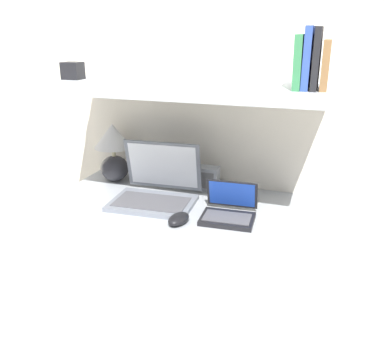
{
  "coord_description": "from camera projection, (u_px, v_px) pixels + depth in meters",
  "views": [
    {
      "loc": [
        0.6,
        -1.26,
        1.48
      ],
      "look_at": [
        0.06,
        0.33,
        0.91
      ],
      "focal_mm": 38.0,
      "sensor_mm": 36.0,
      "label": 1
    }
  ],
  "objects": [
    {
      "name": "wall_back",
      "position": [
        206.0,
        90.0,
        2.06
      ],
      "size": [
        6.0,
        0.05,
        2.4
      ],
      "color": "silver",
      "rests_on": "ground_plane"
    },
    {
      "name": "desk",
      "position": [
        180.0,
        275.0,
        1.97
      ],
      "size": [
        1.23,
        0.67,
        0.73
      ],
      "color": "#999EA3",
      "rests_on": "ground_plane"
    },
    {
      "name": "back_riser",
      "position": [
        202.0,
        199.0,
        2.2
      ],
      "size": [
        1.23,
        0.04,
        1.24
      ],
      "color": "silver",
      "rests_on": "ground_plane"
    },
    {
      "name": "shelf",
      "position": [
        184.0,
        87.0,
        1.75
      ],
      "size": [
        1.23,
        0.6,
        0.03
      ],
      "color": "#999EA3",
      "rests_on": "back_riser"
    },
    {
      "name": "table_lamp",
      "position": [
        113.0,
        148.0,
        2.12
      ],
      "size": [
        0.19,
        0.19,
        0.31
      ],
      "color": "#2D2D33",
      "rests_on": "desk"
    },
    {
      "name": "laptop_large",
      "position": [
        156.0,
        190.0,
        1.9
      ],
      "size": [
        0.39,
        0.34,
        0.27
      ],
      "color": "slate",
      "rests_on": "desk"
    },
    {
      "name": "laptop_small",
      "position": [
        229.0,
        211.0,
        1.73
      ],
      "size": [
        0.23,
        0.21,
        0.15
      ],
      "color": "black",
      "rests_on": "desk"
    },
    {
      "name": "computer_mouse",
      "position": [
        179.0,
        219.0,
        1.68
      ],
      "size": [
        0.09,
        0.13,
        0.04
      ],
      "color": "black",
      "rests_on": "desk"
    },
    {
      "name": "router_box",
      "position": [
        205.0,
        178.0,
        2.04
      ],
      "size": [
        0.14,
        0.07,
        0.12
      ],
      "color": "gray",
      "rests_on": "desk"
    },
    {
      "name": "book_brown",
      "position": [
        326.0,
        65.0,
        1.54
      ],
      "size": [
        0.03,
        0.15,
        0.19
      ],
      "color": "brown",
      "rests_on": "shelf"
    },
    {
      "name": "book_black",
      "position": [
        317.0,
        59.0,
        1.54
      ],
      "size": [
        0.02,
        0.17,
        0.23
      ],
      "color": "black",
      "rests_on": "shelf"
    },
    {
      "name": "book_blue",
      "position": [
        308.0,
        58.0,
        1.55
      ],
      "size": [
        0.03,
        0.17,
        0.23
      ],
      "color": "#284293",
      "rests_on": "shelf"
    },
    {
      "name": "book_green",
      "position": [
        299.0,
        62.0,
        1.57
      ],
      "size": [
        0.03,
        0.18,
        0.2
      ],
      "color": "#2D7042",
      "rests_on": "shelf"
    },
    {
      "name": "shelf_gadget",
      "position": [
        73.0,
        71.0,
        1.9
      ],
      "size": [
        0.09,
        0.07,
        0.08
      ],
      "color": "black",
      "rests_on": "shelf"
    }
  ]
}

